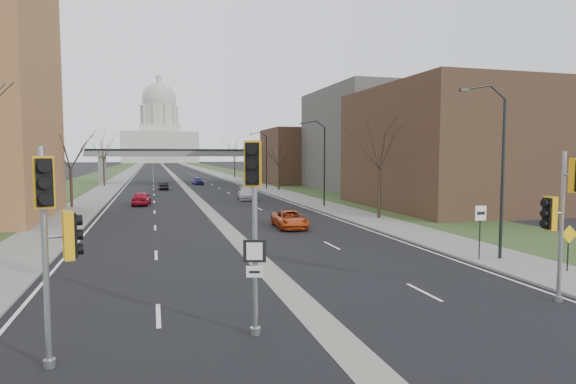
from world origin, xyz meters
name	(u,v)px	position (x,y,z in m)	size (l,w,h in m)	color
ground	(320,322)	(0.00, 0.00, 0.00)	(700.00, 700.00, 0.00)	black
road_surface	(169,171)	(0.00, 150.00, 0.01)	(20.00, 600.00, 0.01)	black
median_strip	(169,171)	(0.00, 150.00, 0.00)	(1.20, 600.00, 0.02)	gray
sidewalk_right	(205,170)	(12.00, 150.00, 0.06)	(4.00, 600.00, 0.12)	gray
sidewalk_left	(131,171)	(-12.00, 150.00, 0.06)	(4.00, 600.00, 0.12)	gray
grass_verge_right	(223,170)	(18.00, 150.00, 0.05)	(8.00, 600.00, 0.10)	#2F4620
grass_verge_left	(111,171)	(-18.00, 150.00, 0.05)	(8.00, 600.00, 0.10)	#2F4620
commercial_block_near	(452,148)	(24.00, 28.00, 6.00)	(16.00, 20.00, 12.00)	#442C20
commercial_block_mid	(380,140)	(28.00, 52.00, 7.50)	(18.00, 22.00, 15.00)	#4E4C47
commercial_block_far	(306,157)	(22.00, 70.00, 5.00)	(14.00, 14.00, 10.00)	#442C20
pedestrian_bridge	(180,157)	(0.00, 80.00, 4.84)	(34.00, 3.00, 6.45)	slate
capitol	(160,135)	(0.00, 320.00, 18.60)	(48.00, 42.00, 55.75)	beige
streetlight_near	(491,122)	(10.99, 6.00, 6.95)	(2.61, 0.20, 8.70)	black
streetlight_mid	(317,139)	(10.99, 32.00, 6.95)	(2.61, 0.20, 8.70)	black
streetlight_far	(261,144)	(10.99, 58.00, 6.95)	(2.61, 0.20, 8.70)	black
tree_left_b	(70,146)	(-13.00, 38.00, 6.23)	(6.75, 6.75, 8.81)	#382B21
tree_left_c	(103,145)	(-13.00, 72.00, 7.04)	(7.65, 7.65, 9.99)	#382B21
tree_right_a	(380,139)	(13.00, 22.00, 6.64)	(7.20, 7.20, 9.40)	#382B21
tree_right_b	(279,152)	(13.00, 55.00, 5.82)	(6.30, 6.30, 8.22)	#382B21
tree_right_c	(235,147)	(13.00, 95.00, 7.04)	(7.65, 7.65, 9.99)	#382B21
signal_pole_left	(54,225)	(-7.44, -1.41, 3.66)	(0.94, 1.20, 5.59)	gray
signal_pole_median	(254,202)	(-2.31, -0.80, 4.04)	(0.78, 0.97, 5.79)	gray
signal_pole_right	(563,205)	(8.93, -0.53, 3.60)	(0.97, 0.96, 5.50)	gray
speed_limit_sign	(480,222)	(10.71, 6.19, 1.98)	(0.58, 0.09, 2.70)	black
warning_sign	(568,241)	(12.91, 2.95, 1.48)	(0.82, 0.10, 2.09)	black
car_left_near	(142,198)	(-6.29, 38.92, 0.73)	(1.73, 4.29, 1.46)	#A31225
car_left_far	(163,186)	(-3.61, 61.48, 0.62)	(1.31, 3.76, 1.24)	black
car_right_near	(290,219)	(4.53, 19.40, 0.64)	(2.11, 4.58, 1.27)	#BB3F13
car_right_mid	(247,194)	(5.66, 42.04, 0.71)	(2.00, 4.91, 1.43)	silver
car_right_far	(198,181)	(2.66, 72.91, 0.65)	(1.53, 3.80, 1.30)	navy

